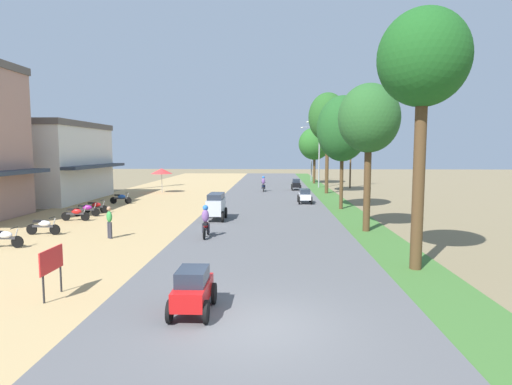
{
  "coord_description": "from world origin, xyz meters",
  "views": [
    {
      "loc": [
        0.4,
        -10.17,
        4.47
      ],
      "look_at": [
        -0.72,
        17.14,
        1.73
      ],
      "focal_mm": 29.64,
      "sensor_mm": 36.0,
      "label": 1
    }
  ],
  "objects": [
    {
      "name": "vendor_umbrella",
      "position": [
        -11.21,
        33.25,
        2.31
      ],
      "size": [
        2.2,
        2.2,
        2.52
      ],
      "color": "#99999E",
      "rests_on": "dirt_shoulder"
    },
    {
      "name": "utility_pole_near",
      "position": [
        9.46,
        39.94,
        5.04
      ],
      "size": [
        1.8,
        0.2,
        9.7
      ],
      "color": "brown",
      "rests_on": "ground"
    },
    {
      "name": "median_tree_fifth",
      "position": [
        5.84,
        46.23,
        5.31
      ],
      "size": [
        4.21,
        4.21,
        7.4
      ],
      "color": "#4C351E",
      "rests_on": "median_strip"
    },
    {
      "name": "street_signboard",
      "position": [
        -6.21,
        1.9,
        1.11
      ],
      "size": [
        0.06,
        1.3,
        1.5
      ],
      "color": "#262628",
      "rests_on": "dirt_shoulder"
    },
    {
      "name": "parked_motorbike_sixth",
      "position": [
        -12.16,
        23.94,
        0.55
      ],
      "size": [
        1.8,
        0.54,
        0.94
      ],
      "color": "black",
      "rests_on": "dirt_shoulder"
    },
    {
      "name": "parked_motorbike_fifth",
      "position": [
        -12.07,
        18.73,
        0.55
      ],
      "size": [
        1.8,
        0.54,
        0.94
      ],
      "color": "black",
      "rests_on": "dirt_shoulder"
    },
    {
      "name": "motorbike_foreground_rider",
      "position": [
        -2.99,
        10.74,
        0.86
      ],
      "size": [
        0.54,
        1.8,
        1.66
      ],
      "color": "black",
      "rests_on": "road_strip"
    },
    {
      "name": "median_tree_fourth",
      "position": [
        5.88,
        33.31,
        7.76
      ],
      "size": [
        3.89,
        3.89,
        10.2
      ],
      "color": "#4C351E",
      "rests_on": "median_strip"
    },
    {
      "name": "streetlamp_mid",
      "position": [
        5.8,
        50.03,
        4.55
      ],
      "size": [
        3.16,
        0.2,
        7.79
      ],
      "color": "gray",
      "rests_on": "median_strip"
    },
    {
      "name": "streetlamp_near",
      "position": [
        5.8,
        40.06,
        4.62
      ],
      "size": [
        3.16,
        0.2,
        7.92
      ],
      "color": "gray",
      "rests_on": "median_strip"
    },
    {
      "name": "motorbike_ahead_second",
      "position": [
        -0.65,
        34.74,
        0.86
      ],
      "size": [
        0.54,
        1.8,
        1.66
      ],
      "color": "black",
      "rests_on": "road_strip"
    },
    {
      "name": "pedestrian_on_shoulder",
      "position": [
        -7.79,
        10.37,
        0.96
      ],
      "size": [
        0.43,
        0.41,
        1.62
      ],
      "color": "#33333D",
      "rests_on": "dirt_shoulder"
    },
    {
      "name": "median_strip",
      "position": [
        5.7,
        0.0,
        0.03
      ],
      "size": [
        2.4,
        140.0,
        0.06
      ],
      "primitive_type": "cube",
      "color": "#3D6B2D",
      "rests_on": "ground"
    },
    {
      "name": "car_van_silver",
      "position": [
        -3.21,
        16.13,
        1.02
      ],
      "size": [
        1.19,
        2.41,
        1.67
      ],
      "color": "#B7BCC1",
      "rests_on": "road_strip"
    },
    {
      "name": "road_strip",
      "position": [
        0.0,
        0.0,
        0.04
      ],
      "size": [
        9.0,
        140.0,
        0.08
      ],
      "primitive_type": "cube",
      "color": "#565659",
      "rests_on": "ground"
    },
    {
      "name": "median_tree_nearest",
      "position": [
        5.72,
        5.46,
        7.6
      ],
      "size": [
        3.23,
        3.23,
        9.42
      ],
      "color": "#4C351E",
      "rests_on": "median_strip"
    },
    {
      "name": "parked_motorbike_fourth",
      "position": [
        -12.06,
        17.28,
        0.55
      ],
      "size": [
        1.8,
        0.54,
        0.94
      ],
      "color": "black",
      "rests_on": "dirt_shoulder"
    },
    {
      "name": "shophouse_mid",
      "position": [
        -19.98,
        26.25,
        3.46
      ],
      "size": [
        9.94,
        10.72,
        6.9
      ],
      "color": "silver",
      "rests_on": "ground"
    },
    {
      "name": "parked_motorbike_second",
      "position": [
        -11.58,
        11.1,
        0.55
      ],
      "size": [
        1.8,
        0.54,
        0.94
      ],
      "color": "black",
      "rests_on": "dirt_shoulder"
    },
    {
      "name": "car_hatchback_red",
      "position": [
        -1.76,
        0.81,
        0.75
      ],
      "size": [
        1.04,
        2.0,
        1.23
      ],
      "color": "red",
      "rests_on": "road_strip"
    },
    {
      "name": "car_hatchback_black",
      "position": [
        2.93,
        36.59,
        0.75
      ],
      "size": [
        1.04,
        2.0,
        1.23
      ],
      "color": "black",
      "rests_on": "road_strip"
    },
    {
      "name": "median_tree_third",
      "position": [
        5.51,
        21.65,
        6.05
      ],
      "size": [
        3.8,
        3.8,
        8.44
      ],
      "color": "#4C351E",
      "rests_on": "median_strip"
    },
    {
      "name": "parked_motorbike_nearest",
      "position": [
        -11.76,
        8.14,
        0.55
      ],
      "size": [
        1.8,
        0.54,
        0.94
      ],
      "color": "black",
      "rests_on": "dirt_shoulder"
    },
    {
      "name": "car_sedan_white",
      "position": [
        3.02,
        24.82,
        0.74
      ],
      "size": [
        1.1,
        2.26,
        1.19
      ],
      "color": "silver",
      "rests_on": "road_strip"
    },
    {
      "name": "parked_motorbike_third",
      "position": [
        -11.94,
        15.47,
        0.55
      ],
      "size": [
        1.8,
        0.54,
        0.94
      ],
      "color": "black",
      "rests_on": "dirt_shoulder"
    },
    {
      "name": "median_tree_second",
      "position": [
        5.5,
        12.89,
        6.12
      ],
      "size": [
        3.28,
        3.28,
        7.96
      ],
      "color": "#4C351E",
      "rests_on": "median_strip"
    },
    {
      "name": "ground_plane",
      "position": [
        0.0,
        0.0,
        0.0
      ],
      "size": [
        180.0,
        180.0,
        0.0
      ],
      "primitive_type": "plane",
      "color": "#7A6B4C"
    }
  ]
}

